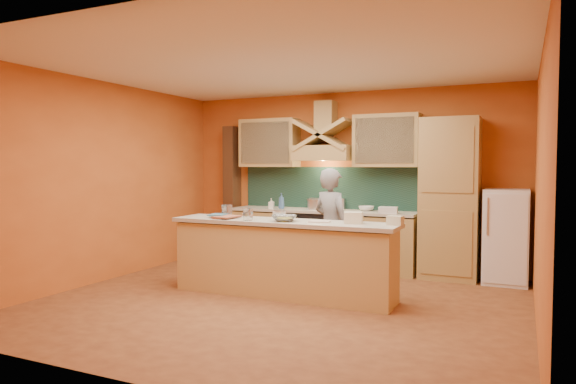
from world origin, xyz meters
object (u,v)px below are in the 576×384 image
at_px(stove, 322,239).
at_px(person, 331,227).
at_px(fridge, 506,236).
at_px(kitchen_scale, 279,215).
at_px(mixing_bowl, 284,218).

xyz_separation_m(stove, person, (0.56, -1.12, 0.34)).
relative_size(stove, fridge, 0.69).
distance_m(kitchen_scale, mixing_bowl, 0.23).
bearing_deg(mixing_bowl, person, 70.82).
bearing_deg(fridge, kitchen_scale, -145.14).
relative_size(person, mixing_bowl, 5.08).
bearing_deg(mixing_bowl, kitchen_scale, 130.64).
height_order(stove, person, person).
bearing_deg(person, kitchen_scale, 79.98).
distance_m(stove, kitchen_scale, 1.89).
bearing_deg(mixing_bowl, fridge, 39.11).
relative_size(fridge, person, 0.82).
distance_m(person, kitchen_scale, 0.84).
relative_size(fridge, mixing_bowl, 4.15).
xyz_separation_m(person, mixing_bowl, (-0.30, -0.86, 0.19)).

